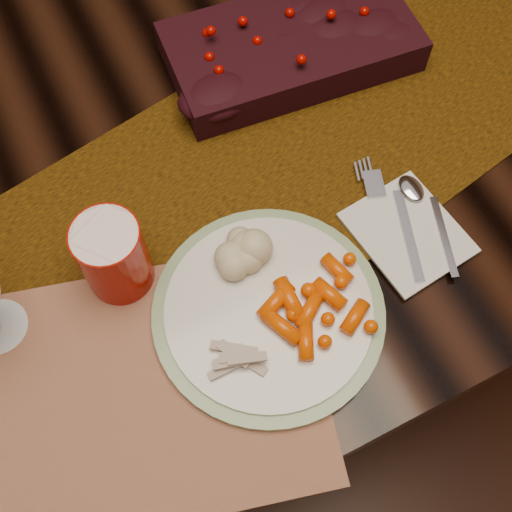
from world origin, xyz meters
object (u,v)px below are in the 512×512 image
mashed_potatoes (237,249)px  red_cup (114,256)px  dinner_plate (268,311)px  centerpiece (291,42)px  baby_carrots (316,301)px  dining_table (213,234)px  placemat_main (142,389)px  turkey_shreds (239,359)px  napkin (408,233)px

mashed_potatoes → red_cup: (-0.13, 0.05, 0.02)m
mashed_potatoes → dinner_plate: bearing=-87.5°
centerpiece → red_cup: (-0.35, -0.21, 0.02)m
baby_carrots → dining_table: bearing=90.5°
dinner_plate → mashed_potatoes: bearing=92.5°
placemat_main → dinner_plate: (0.17, 0.02, 0.01)m
mashed_potatoes → red_cup: red_cup is taller
dining_table → red_cup: 0.51m
mashed_potatoes → turkey_shreds: 0.13m
dining_table → baby_carrots: 0.53m
centerpiece → napkin: (-0.00, -0.32, -0.03)m
turkey_shreds → red_cup: bearing=115.7°
baby_carrots → turkey_shreds: baby_carrots is taller
dinner_plate → red_cup: size_ratio=2.54×
dining_table → baby_carrots: (0.00, -0.34, 0.40)m
centerpiece → napkin: centerpiece is taller
dining_table → mashed_potatoes: bearing=-102.2°
placemat_main → napkin: napkin is taller
centerpiece → mashed_potatoes: bearing=-129.1°
dining_table → dinner_plate: (-0.05, -0.32, 0.39)m
dining_table → baby_carrots: baby_carrots is taller
dinner_plate → napkin: size_ratio=1.97×
mashed_potatoes → turkey_shreds: mashed_potatoes is taller
turkey_shreds → red_cup: size_ratio=0.63×
napkin → red_cup: 0.36m
turkey_shreds → centerpiece: bearing=55.0°
turkey_shreds → red_cup: 0.19m
dinner_plate → baby_carrots: bearing=-20.3°
dinner_plate → turkey_shreds: bearing=-144.8°
dining_table → mashed_potatoes: 0.48m
dinner_plate → turkey_shreds: (-0.06, -0.04, 0.02)m
turkey_shreds → mashed_potatoes: bearing=65.4°
turkey_shreds → red_cup: (-0.08, 0.17, 0.03)m
centerpiece → turkey_shreds: 0.46m
napkin → mashed_potatoes: bearing=157.6°
placemat_main → dinner_plate: 0.17m
mashed_potatoes → red_cup: size_ratio=0.72×
mashed_potatoes → placemat_main: bearing=-150.3°
mashed_potatoes → napkin: mashed_potatoes is taller
red_cup → mashed_potatoes: bearing=-19.0°
red_cup → placemat_main: bearing=-102.6°
centerpiece → napkin: bearing=-90.3°
centerpiece → baby_carrots: bearing=-113.6°
baby_carrots → napkin: bearing=13.5°
dinner_plate → baby_carrots: size_ratio=2.35×
mashed_potatoes → napkin: (0.21, -0.06, -0.03)m
napkin → red_cup: size_ratio=1.29×
dinner_plate → red_cup: bearing=137.9°
centerpiece → red_cup: red_cup is taller
dinner_plate → red_cup: (-0.14, 0.12, 0.05)m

